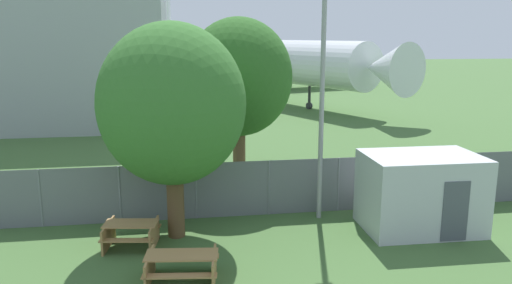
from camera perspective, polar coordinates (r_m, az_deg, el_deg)
The scene contains 8 objects.
perimeter_fence at distance 17.63m, azimuth 1.46°, elevation -5.24°, with size 56.07×0.07×1.97m.
airplane at distance 53.23m, azimuth -2.65°, elevation 9.52°, with size 35.51×42.67×11.57m.
portable_cabin at distance 17.14m, azimuth 18.29°, elevation -5.47°, with size 3.69×2.50×2.49m.
picnic_bench_near_cabin at distance 13.32m, azimuth -8.47°, elevation -13.67°, with size 2.01×1.61×0.76m.
picnic_bench_open_grass at distance 15.64m, azimuth -14.08°, elevation -9.95°, with size 1.76×1.61×0.76m.
tree_behind_benches at distance 15.22m, azimuth -9.56°, elevation 4.22°, with size 4.46×4.46×6.67m.
tree_far_right at distance 20.38m, azimuth -2.00°, elevation 7.35°, with size 4.37×4.37×6.99m.
light_mast at distance 16.69m, azimuth 7.63°, elevation 7.98°, with size 0.44×0.44×8.38m.
Camera 1 is at (-3.01, -7.00, 6.23)m, focal length 35.00 mm.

